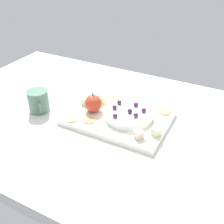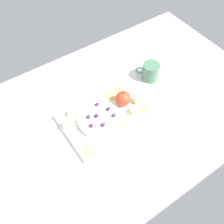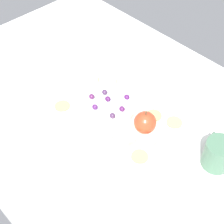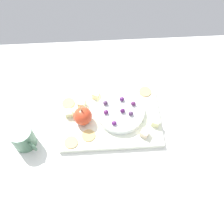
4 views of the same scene
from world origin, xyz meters
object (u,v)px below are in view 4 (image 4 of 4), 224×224
apple_whole (82,116)px  grape_3 (113,123)px  grape_1 (130,114)px  cup (22,138)px  platter (109,117)px  grape_2 (121,99)px  grape_6 (132,104)px  cheese_cube_3 (155,122)px  cheese_cube_4 (68,113)px  grape_4 (122,111)px  cracker_1 (67,103)px  cheese_cube_2 (95,95)px  serving_dish (119,112)px  cheese_cube_1 (144,133)px  grape_5 (105,112)px  cheese_cube_0 (81,104)px  grape_0 (104,103)px  cracker_2 (88,136)px  cracker_0 (144,92)px  cracker_3 (70,142)px

apple_whole → grape_3: (10.82, -3.40, 0.01)cm
grape_1 → cup: bearing=-170.4°
platter → grape_2: bearing=46.3°
grape_6 → cheese_cube_3: bearing=-44.1°
cheese_cube_4 → grape_4: 19.42cm
cracker_1 → grape_3: grape_3 is taller
cheese_cube_2 → serving_dish: bearing=-43.7°
cheese_cube_1 → grape_4: size_ratio=1.44×
serving_dish → grape_5: (-5.23, -1.02, 2.10)cm
cheese_cube_4 → cup: 17.95cm
cheese_cube_0 → grape_0: bearing=-10.1°
cheese_cube_3 → cheese_cube_4: size_ratio=1.00×
grape_2 → grape_4: same height
cracker_2 → grape_3: grape_3 is taller
cheese_cube_0 → cracker_2: cheese_cube_0 is taller
apple_whole → grape_6: apple_whole is taller
cracker_2 → grape_4: (12.40, 7.50, 3.19)cm
cheese_cube_3 → cheese_cube_0: bearing=159.9°
platter → cracker_0: 17.44cm
cracker_2 → grape_5: (6.51, 7.27, 3.17)cm
apple_whole → grape_5: bearing=8.4°
grape_1 → grape_3: grape_1 is taller
grape_1 → cheese_cube_2: bearing=138.5°
serving_dish → cracker_1: serving_dish is taller
cup → cracker_0: bearing=22.3°
cracker_2 → apple_whole: bearing=106.0°
cheese_cube_1 → apple_whole: bearing=161.9°
cracker_0 → grape_6: bearing=-127.4°
grape_2 → grape_0: bearing=-167.4°
cheese_cube_0 → cup: cup is taller
apple_whole → cracker_2: 7.01cm
platter → cheese_cube_2: (-4.76, 8.80, 2.29)cm
cheese_cube_3 → grape_6: 10.47cm
cheese_cube_0 → cheese_cube_4: same height
cheese_cube_2 → cracker_3: bearing=-116.1°
cheese_cube_0 → grape_4: (14.69, -5.25, 2.09)cm
platter → cracker_1: (-15.32, 6.44, 1.19)cm
grape_3 → grape_6: 10.71cm
cracker_2 → grape_6: grape_6 is taller
cracker_3 → grape_5: bearing=37.3°
serving_dish → grape_6: bearing=22.8°
cheese_cube_3 → platter: bearing=164.3°
cheese_cube_2 → grape_0: bearing=-58.0°
cheese_cube_0 → cheese_cube_1: bearing=-32.1°
cracker_3 → grape_2: 24.01cm
platter → cup: bearing=-164.7°
apple_whole → grape_2: size_ratio=3.65×
cracker_2 → grape_6: 19.77cm
apple_whole → cheese_cube_2: (4.90, 10.44, -1.99)cm
cheese_cube_2 → cheese_cube_4: size_ratio=1.00×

